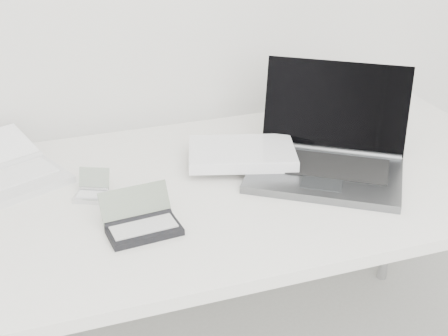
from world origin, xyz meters
name	(u,v)px	position (x,y,z in m)	size (l,w,h in m)	color
desk	(230,197)	(0.00, 1.55, 0.68)	(1.60, 0.80, 0.73)	white
laptop_large	(299,154)	(0.19, 1.56, 0.77)	(0.59, 0.48, 0.25)	#5C5E61
netbook_open_white	(3,174)	(-0.53, 1.74, 0.75)	(0.36, 0.40, 0.06)	silver
pda_silver	(92,191)	(-0.34, 1.58, 0.74)	(0.10, 0.10, 0.06)	silver
palmtop_charcoal	(142,223)	(-0.26, 1.40, 0.75)	(0.17, 0.14, 0.08)	black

